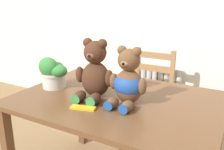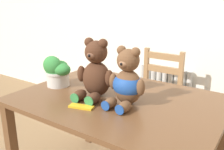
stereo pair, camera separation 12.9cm
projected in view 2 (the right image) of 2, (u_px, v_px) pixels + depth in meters
name	position (u px, v px, depth m)	size (l,w,h in m)	color
wall_back	(188.00, 3.00, 2.43)	(8.00, 0.04, 2.60)	silver
radiator	(163.00, 98.00, 2.77)	(0.60, 0.10, 0.63)	beige
dining_table	(118.00, 112.00, 1.63)	(1.29, 0.92, 0.73)	brown
wooden_chair_behind	(156.00, 98.00, 2.33)	(0.39, 0.40, 0.89)	#997047
teddy_bear_left	(95.00, 72.00, 1.58)	(0.27, 0.27, 0.38)	#472819
teddy_bear_right	(127.00, 82.00, 1.47)	(0.24, 0.25, 0.35)	brown
potted_plant	(57.00, 70.00, 1.79)	(0.23, 0.18, 0.23)	beige
chocolate_bar	(81.00, 107.00, 1.46)	(0.15, 0.05, 0.01)	gold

